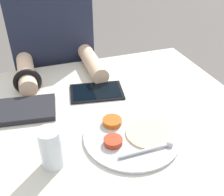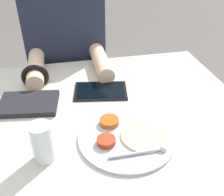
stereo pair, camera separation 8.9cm
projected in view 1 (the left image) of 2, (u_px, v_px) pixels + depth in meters
name	position (u px, v px, depth m)	size (l,w,h in m)	color
dining_table	(104.00, 192.00, 1.06)	(1.08, 0.97, 0.71)	beige
thali_tray	(132.00, 135.00, 0.81)	(0.30, 0.30, 0.03)	#B7BABF
red_notebook	(25.00, 110.00, 0.92)	(0.22, 0.17, 0.02)	silver
tablet_device	(97.00, 92.00, 1.02)	(0.22, 0.16, 0.01)	black
person_diner	(57.00, 78.00, 1.40)	(0.39, 0.48, 1.21)	black
drinking_glass	(51.00, 148.00, 0.69)	(0.06, 0.06, 0.12)	silver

